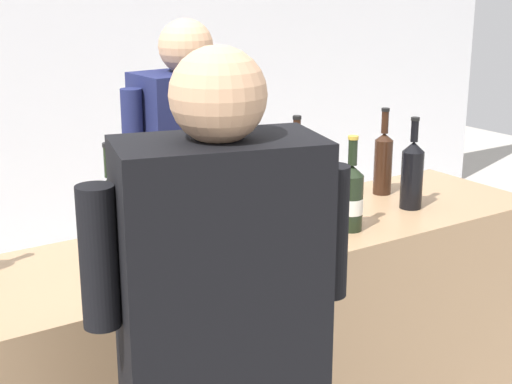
% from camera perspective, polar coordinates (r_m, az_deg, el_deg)
% --- Properties ---
extents(wall_back, '(8.00, 0.10, 2.80)m').
position_cam_1_polar(wall_back, '(4.83, -17.93, 10.01)').
color(wall_back, white).
rests_on(wall_back, ground_plane).
extents(counter, '(2.32, 0.60, 1.00)m').
position_cam_1_polar(counter, '(2.78, -0.40, -13.06)').
color(counter, '#9E7A56').
rests_on(counter, ground_plane).
extents(wine_bottle_1, '(0.08, 0.08, 0.35)m').
position_cam_1_polar(wine_bottle_1, '(2.32, -5.78, -2.42)').
color(wine_bottle_1, black).
rests_on(wine_bottle_1, counter).
extents(wine_bottle_2, '(0.07, 0.07, 0.31)m').
position_cam_1_polar(wine_bottle_2, '(2.60, -0.36, -0.37)').
color(wine_bottle_2, black).
rests_on(wine_bottle_2, counter).
extents(wine_bottle_3, '(0.07, 0.07, 0.35)m').
position_cam_1_polar(wine_bottle_3, '(2.81, 3.01, 1.31)').
color(wine_bottle_3, black).
rests_on(wine_bottle_3, counter).
extents(wine_bottle_4, '(0.07, 0.07, 0.34)m').
position_cam_1_polar(wine_bottle_4, '(3.06, 9.44, 2.28)').
color(wine_bottle_4, black).
rests_on(wine_bottle_4, counter).
extents(wine_bottle_5, '(0.08, 0.08, 0.33)m').
position_cam_1_polar(wine_bottle_5, '(2.61, 7.10, -0.37)').
color(wine_bottle_5, black).
rests_on(wine_bottle_5, counter).
extents(wine_bottle_6, '(0.09, 0.09, 0.31)m').
position_cam_1_polar(wine_bottle_6, '(2.60, -4.91, -0.61)').
color(wine_bottle_6, black).
rests_on(wine_bottle_6, counter).
extents(wine_bottle_7, '(0.08, 0.08, 0.34)m').
position_cam_1_polar(wine_bottle_7, '(2.89, 11.55, 1.38)').
color(wine_bottle_7, black).
rests_on(wine_bottle_7, counter).
extents(wine_bottle_8, '(0.08, 0.08, 0.32)m').
position_cam_1_polar(wine_bottle_8, '(2.43, 2.21, -1.30)').
color(wine_bottle_8, black).
rests_on(wine_bottle_8, counter).
extents(wine_bottle_9, '(0.08, 0.08, 0.36)m').
position_cam_1_polar(wine_bottle_9, '(2.41, -10.70, -1.81)').
color(wine_bottle_9, black).
rests_on(wine_bottle_9, counter).
extents(wine_glass, '(0.08, 0.08, 0.22)m').
position_cam_1_polar(wine_glass, '(2.58, 3.63, 0.22)').
color(wine_glass, silver).
rests_on(wine_glass, counter).
extents(person_server, '(0.56, 0.26, 1.69)m').
position_cam_1_polar(person_server, '(3.11, -4.90, -3.19)').
color(person_server, black).
rests_on(person_server, ground_plane).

